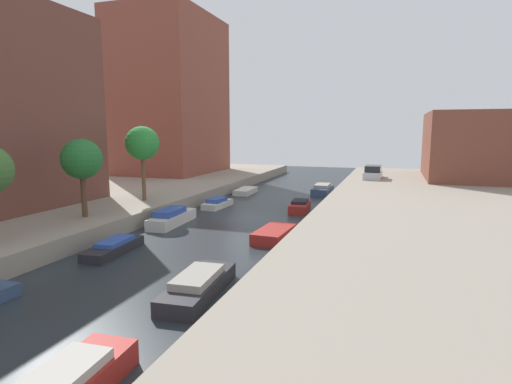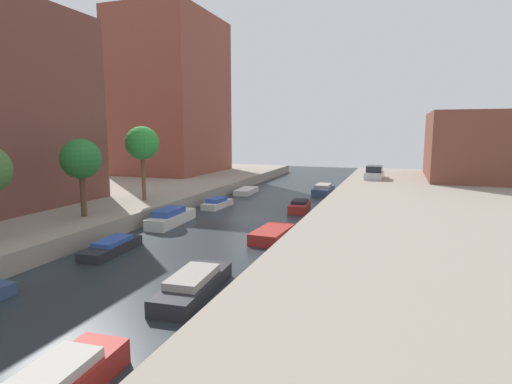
{
  "view_description": "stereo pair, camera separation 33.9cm",
  "coord_description": "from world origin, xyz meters",
  "px_view_note": "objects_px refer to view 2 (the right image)",
  "views": [
    {
      "loc": [
        9.84,
        -26.36,
        6.1
      ],
      "look_at": [
        -0.59,
        4.68,
        1.16
      ],
      "focal_mm": 28.91,
      "sensor_mm": 36.0,
      "label": 1
    },
    {
      "loc": [
        10.16,
        -26.25,
        6.1
      ],
      "look_at": [
        -0.59,
        4.68,
        1.16
      ],
      "focal_mm": 28.91,
      "sensor_mm": 36.0,
      "label": 2
    }
  ],
  "objects_px": {
    "moored_boat_right_3": "(300,206)",
    "moored_boat_left_2": "(171,217)",
    "street_tree_2": "(142,144)",
    "parked_car": "(374,173)",
    "low_block_right": "(479,146)",
    "moored_boat_left_3": "(217,203)",
    "moored_boat_right_2": "(273,234)",
    "apartment_tower_far": "(172,96)",
    "moored_boat_left_4": "(246,191)",
    "moored_boat_right_1": "(194,285)",
    "moored_boat_right_4": "(323,190)",
    "moored_boat_left_1": "(112,247)",
    "street_tree_1": "(81,160)"
  },
  "relations": [
    {
      "from": "moored_boat_right_3",
      "to": "moored_boat_left_2",
      "type": "bearing_deg",
      "value": -134.41
    },
    {
      "from": "street_tree_2",
      "to": "parked_car",
      "type": "bearing_deg",
      "value": 52.21
    },
    {
      "from": "low_block_right",
      "to": "moored_boat_right_3",
      "type": "xyz_separation_m",
      "value": [
        -14.79,
        -18.29,
        -4.1
      ]
    },
    {
      "from": "low_block_right",
      "to": "moored_boat_left_3",
      "type": "relative_size",
      "value": 3.88
    },
    {
      "from": "moored_boat_right_2",
      "to": "moored_boat_right_3",
      "type": "height_order",
      "value": "moored_boat_right_3"
    },
    {
      "from": "parked_car",
      "to": "moored_boat_left_2",
      "type": "height_order",
      "value": "parked_car"
    },
    {
      "from": "moored_boat_left_2",
      "to": "moored_boat_right_3",
      "type": "bearing_deg",
      "value": 45.59
    },
    {
      "from": "parked_car",
      "to": "moored_boat_left_2",
      "type": "relative_size",
      "value": 0.96
    },
    {
      "from": "apartment_tower_far",
      "to": "street_tree_2",
      "type": "distance_m",
      "value": 21.42
    },
    {
      "from": "moored_boat_left_4",
      "to": "moored_boat_right_2",
      "type": "distance_m",
      "value": 17.13
    },
    {
      "from": "low_block_right",
      "to": "moored_boat_left_4",
      "type": "height_order",
      "value": "low_block_right"
    },
    {
      "from": "moored_boat_right_1",
      "to": "moored_boat_right_4",
      "type": "height_order",
      "value": "moored_boat_right_4"
    },
    {
      "from": "moored_boat_left_1",
      "to": "moored_boat_left_3",
      "type": "distance_m",
      "value": 12.9
    },
    {
      "from": "moored_boat_left_2",
      "to": "moored_boat_right_3",
      "type": "relative_size",
      "value": 1.41
    },
    {
      "from": "moored_boat_left_4",
      "to": "moored_boat_right_4",
      "type": "distance_m",
      "value": 7.44
    },
    {
      "from": "low_block_right",
      "to": "moored_boat_right_2",
      "type": "xyz_separation_m",
      "value": [
        -14.33,
        -26.86,
        -4.16
      ]
    },
    {
      "from": "street_tree_2",
      "to": "moored_boat_right_3",
      "type": "relative_size",
      "value": 1.63
    },
    {
      "from": "apartment_tower_far",
      "to": "street_tree_1",
      "type": "distance_m",
      "value": 27.16
    },
    {
      "from": "apartment_tower_far",
      "to": "moored_boat_right_3",
      "type": "height_order",
      "value": "apartment_tower_far"
    },
    {
      "from": "street_tree_2",
      "to": "moored_boat_right_3",
      "type": "bearing_deg",
      "value": 23.06
    },
    {
      "from": "moored_boat_right_1",
      "to": "moored_boat_right_3",
      "type": "relative_size",
      "value": 1.4
    },
    {
      "from": "low_block_right",
      "to": "moored_boat_right_4",
      "type": "relative_size",
      "value": 3.07
    },
    {
      "from": "apartment_tower_far",
      "to": "moored_boat_left_1",
      "type": "distance_m",
      "value": 32.3
    },
    {
      "from": "street_tree_1",
      "to": "moored_boat_left_2",
      "type": "bearing_deg",
      "value": 44.2
    },
    {
      "from": "parked_car",
      "to": "moored_boat_right_2",
      "type": "xyz_separation_m",
      "value": [
        -4.1,
        -23.63,
        -1.26
      ]
    },
    {
      "from": "apartment_tower_far",
      "to": "moored_boat_left_4",
      "type": "bearing_deg",
      "value": -31.41
    },
    {
      "from": "apartment_tower_far",
      "to": "parked_car",
      "type": "height_order",
      "value": "apartment_tower_far"
    },
    {
      "from": "moored_boat_left_1",
      "to": "moored_boat_left_2",
      "type": "xyz_separation_m",
      "value": [
        -0.46,
        6.48,
        0.16
      ]
    },
    {
      "from": "moored_boat_left_1",
      "to": "moored_boat_left_4",
      "type": "distance_m",
      "value": 20.46
    },
    {
      "from": "parked_car",
      "to": "moored_boat_right_3",
      "type": "xyz_separation_m",
      "value": [
        -4.55,
        -15.06,
        -1.21
      ]
    },
    {
      "from": "street_tree_2",
      "to": "moored_boat_left_2",
      "type": "distance_m",
      "value": 6.48
    },
    {
      "from": "moored_boat_left_4",
      "to": "moored_boat_right_1",
      "type": "xyz_separation_m",
      "value": [
        6.84,
        -23.91,
        0.13
      ]
    },
    {
      "from": "street_tree_1",
      "to": "moored_boat_left_2",
      "type": "height_order",
      "value": "street_tree_1"
    },
    {
      "from": "street_tree_1",
      "to": "moored_boat_left_1",
      "type": "relative_size",
      "value": 1.17
    },
    {
      "from": "apartment_tower_far",
      "to": "moored_boat_right_2",
      "type": "distance_m",
      "value": 31.83
    },
    {
      "from": "moored_boat_right_2",
      "to": "moored_boat_right_4",
      "type": "relative_size",
      "value": 0.83
    },
    {
      "from": "moored_boat_left_4",
      "to": "moored_boat_right_4",
      "type": "height_order",
      "value": "moored_boat_right_4"
    },
    {
      "from": "low_block_right",
      "to": "moored_boat_right_1",
      "type": "distance_m",
      "value": 38.51
    },
    {
      "from": "low_block_right",
      "to": "street_tree_1",
      "type": "relative_size",
      "value": 2.85
    },
    {
      "from": "street_tree_2",
      "to": "moored_boat_left_1",
      "type": "xyz_separation_m",
      "value": [
        4.17,
        -9.01,
        -4.83
      ]
    },
    {
      "from": "street_tree_2",
      "to": "moored_boat_left_3",
      "type": "bearing_deg",
      "value": 43.45
    },
    {
      "from": "apartment_tower_far",
      "to": "moored_boat_left_1",
      "type": "relative_size",
      "value": 4.69
    },
    {
      "from": "apartment_tower_far",
      "to": "street_tree_1",
      "type": "relative_size",
      "value": 3.99
    },
    {
      "from": "moored_boat_left_4",
      "to": "moored_boat_right_1",
      "type": "bearing_deg",
      "value": -74.04
    },
    {
      "from": "apartment_tower_far",
      "to": "moored_boat_right_3",
      "type": "distance_m",
      "value": 25.96
    },
    {
      "from": "street_tree_1",
      "to": "moored_boat_left_2",
      "type": "xyz_separation_m",
      "value": [
        3.72,
        3.61,
        -3.93
      ]
    },
    {
      "from": "moored_boat_right_3",
      "to": "moored_boat_right_4",
      "type": "distance_m",
      "value": 9.14
    },
    {
      "from": "moored_boat_left_1",
      "to": "parked_car",
      "type": "bearing_deg",
      "value": 68.94
    },
    {
      "from": "moored_boat_right_4",
      "to": "low_block_right",
      "type": "bearing_deg",
      "value": 32.11
    },
    {
      "from": "apartment_tower_far",
      "to": "moored_boat_right_2",
      "type": "relative_size",
      "value": 5.2
    }
  ]
}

